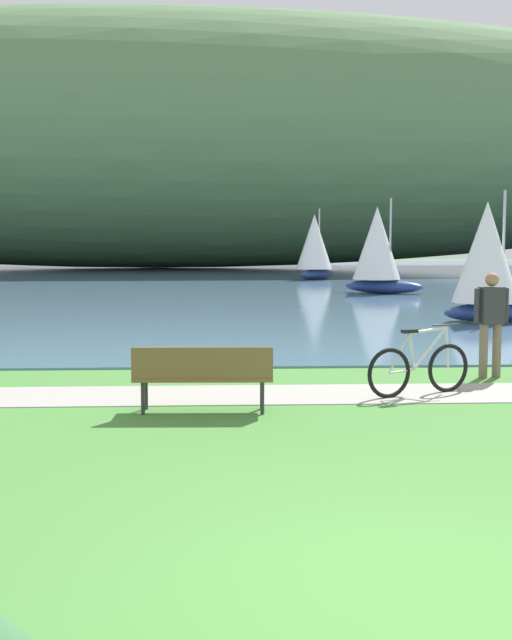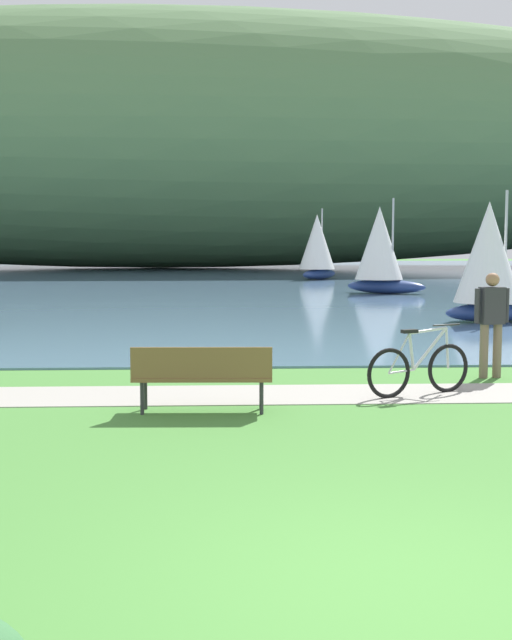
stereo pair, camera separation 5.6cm
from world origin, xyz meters
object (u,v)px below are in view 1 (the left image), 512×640
Objects in this scene: bicycle_leaning_near_bench at (419,368)px; sailboat_mid_bay at (378,249)px; park_bench_near_camera at (203,373)px; sailboat_nearest_to_shore at (488,260)px; sailboat_toward_hillside at (315,246)px; person_at_shoreline at (491,318)px.

sailboat_mid_bay is at bearing 80.22° from bicycle_leaning_near_bench.
bicycle_leaning_near_bench is (3.09, 1.07, -0.12)m from park_bench_near_camera.
sailboat_nearest_to_shore is 0.89× the size of sailboat_mid_bay.
park_bench_near_camera is at bearing -160.97° from bicycle_leaning_near_bench.
sailboat_nearest_to_shore is 0.86× the size of sailboat_toward_hillside.
park_bench_near_camera is 3.27m from bicycle_leaning_near_bench.
sailboat_mid_bay is 0.97× the size of sailboat_toward_hillside.
sailboat_toward_hillside is (2.73, 35.22, 1.58)m from bicycle_leaning_near_bench.
bicycle_leaning_near_bench is 22.82m from sailboat_mid_bay.
sailboat_nearest_to_shore is at bearing 66.53° from bicycle_leaning_near_bench.
sailboat_toward_hillside reaches higher than person_at_shoreline.
sailboat_mid_bay is at bearing -84.90° from sailboat_toward_hillside.
bicycle_leaning_near_bench is 2.19m from person_at_shoreline.
sailboat_mid_bay is (6.96, 23.51, 1.40)m from park_bench_near_camera.
park_bench_near_camera is at bearing -99.11° from sailboat_toward_hillside.
bicycle_leaning_near_bench is at bearing 19.03° from park_bench_near_camera.
person_at_shoreline reaches higher than bicycle_leaning_near_bench.
sailboat_mid_bay is at bearing 92.52° from sailboat_nearest_to_shore.
sailboat_mid_bay is (-0.54, 12.29, 0.20)m from sailboat_nearest_to_shore.
sailboat_toward_hillside reaches higher than sailboat_mid_bay.
sailboat_nearest_to_shore is (7.50, 11.22, 1.20)m from park_bench_near_camera.
sailboat_toward_hillside is at bearing 95.10° from sailboat_mid_bay.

